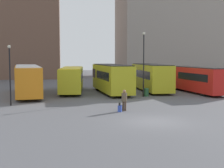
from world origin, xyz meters
TOP-DOWN VIEW (x-y plane):
  - ground_plane at (0.00, 0.00)m, footprint 160.00×160.00m
  - bus_0 at (-9.68, 15.63)m, footprint 4.08×11.98m
  - bus_1 at (-4.82, 17.85)m, footprint 3.22×10.05m
  - bus_2 at (-0.32, 16.27)m, footprint 3.46×10.39m
  - bus_3 at (4.82, 17.87)m, footprint 2.68×10.43m
  - bus_4 at (9.66, 15.33)m, footprint 3.47×10.66m
  - traveler at (-1.15, 4.32)m, footprint 0.55×0.55m
  - suitcase at (-1.55, 3.99)m, footprint 0.40×0.49m
  - lamp_post_0 at (2.50, 12.49)m, footprint 0.28×0.28m
  - lamp_post_1 at (-10.31, 8.48)m, footprint 0.28×0.28m
  - trash_bin at (2.90, 12.79)m, footprint 0.52×0.52m

SIDE VIEW (x-z plane):
  - ground_plane at x=0.00m, z-range 0.00..0.00m
  - suitcase at x=-1.55m, z-range -0.11..0.60m
  - trash_bin at x=2.90m, z-range 0.00..0.85m
  - traveler at x=-1.15m, z-range 0.15..1.80m
  - bus_1 at x=-4.82m, z-range 0.13..3.07m
  - bus_4 at x=9.66m, z-range 0.13..3.15m
  - bus_0 at x=-9.68m, z-range 0.15..3.39m
  - bus_3 at x=4.82m, z-range 0.14..3.43m
  - bus_2 at x=-0.32m, z-range 0.14..3.44m
  - lamp_post_1 at x=-10.31m, z-range 0.49..5.67m
  - lamp_post_0 at x=2.50m, z-range 0.52..7.24m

